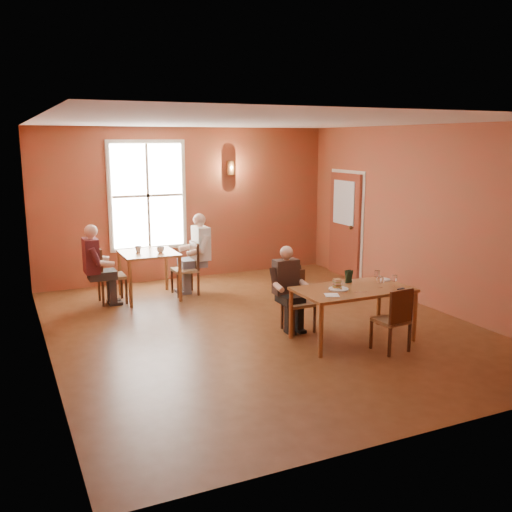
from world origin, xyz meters
name	(u,v)px	position (x,y,z in m)	size (l,w,h in m)	color
ground	(262,327)	(0.00, 0.00, 0.00)	(6.00, 7.00, 0.01)	brown
wall_back	(187,204)	(0.00, 3.50, 1.50)	(6.00, 0.04, 3.00)	brown
wall_front	(428,282)	(0.00, -3.50, 1.50)	(6.00, 0.04, 3.00)	brown
wall_left	(41,243)	(-3.00, 0.00, 1.50)	(0.04, 7.00, 3.00)	brown
wall_right	(425,217)	(3.00, 0.00, 1.50)	(0.04, 7.00, 3.00)	brown
ceiling	(262,122)	(0.00, 0.00, 3.00)	(6.00, 7.00, 0.04)	white
window	(148,196)	(-0.80, 3.45, 1.70)	(1.36, 0.10, 1.96)	white
door	(344,225)	(2.94, 2.30, 1.05)	(0.12, 1.04, 2.10)	maroon
wall_sconce	(230,168)	(0.90, 3.40, 2.20)	(0.16, 0.16, 0.28)	brown
main_table	(352,314)	(0.92, -1.02, 0.37)	(1.58, 0.89, 0.74)	brown
chair_diner_main	(298,302)	(0.42, -0.37, 0.44)	(0.39, 0.39, 0.87)	#43210F
diner_main	(300,292)	(0.42, -0.40, 0.60)	(0.48, 0.48, 1.19)	black
chair_empty	(391,319)	(1.14, -1.58, 0.44)	(0.39, 0.39, 0.87)	brown
plate_food	(338,288)	(0.69, -0.99, 0.76)	(0.27, 0.27, 0.03)	white
sandwich	(337,284)	(0.72, -0.91, 0.80)	(0.09, 0.09, 0.11)	tan
goblet_a	(377,276)	(1.40, -0.90, 0.84)	(0.08, 0.08, 0.19)	white
goblet_b	(394,280)	(1.50, -1.17, 0.83)	(0.07, 0.07, 0.18)	white
goblet_c	(381,282)	(1.27, -1.16, 0.83)	(0.07, 0.07, 0.17)	white
menu_stand	(349,277)	(1.03, -0.73, 0.83)	(0.11, 0.06, 0.19)	black
knife	(361,292)	(0.88, -1.24, 0.74)	(0.20, 0.02, 0.00)	white
napkin	(332,295)	(0.46, -1.20, 0.75)	(0.18, 0.18, 0.01)	white
side_plate	(385,280)	(1.60, -0.81, 0.75)	(0.17, 0.17, 0.01)	silver
sunglasses	(401,289)	(1.48, -1.33, 0.75)	(0.12, 0.04, 0.02)	black
second_table	(149,275)	(-1.12, 2.27, 0.41)	(0.94, 0.94, 0.83)	brown
chair_diner_white	(185,269)	(-0.47, 2.27, 0.47)	(0.42, 0.42, 0.95)	#56341D
diner_white	(186,256)	(-0.44, 2.27, 0.70)	(0.56, 0.56, 1.40)	silver
chair_diner_maroon	(112,275)	(-1.77, 2.27, 0.49)	(0.43, 0.43, 0.97)	brown
diner_maroon	(109,265)	(-1.80, 2.27, 0.67)	(0.54, 0.54, 1.34)	maroon
cup_a	(160,250)	(-0.93, 2.17, 0.88)	(0.13, 0.13, 0.10)	silver
cup_b	(138,249)	(-1.27, 2.36, 0.88)	(0.11, 0.11, 0.11)	white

